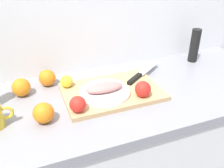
# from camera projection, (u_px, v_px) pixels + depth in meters

# --- Properties ---
(back_wall) EXTENTS (3.20, 0.05, 2.50)m
(back_wall) POSITION_uv_depth(u_px,v_px,m) (65.00, 4.00, 1.17)
(back_wall) COLOR white
(back_wall) RESTS_ON ground_plane
(cutting_board) EXTENTS (0.44, 0.30, 0.02)m
(cutting_board) POSITION_uv_depth(u_px,v_px,m) (112.00, 92.00, 1.13)
(cutting_board) COLOR tan
(cutting_board) RESTS_ON kitchen_counter
(white_plate) EXTENTS (0.22, 0.22, 0.01)m
(white_plate) POSITION_uv_depth(u_px,v_px,m) (104.00, 92.00, 1.09)
(white_plate) COLOR white
(white_plate) RESTS_ON cutting_board
(fish_fillet) EXTENTS (0.17, 0.07, 0.04)m
(fish_fillet) POSITION_uv_depth(u_px,v_px,m) (104.00, 87.00, 1.08)
(fish_fillet) COLOR tan
(fish_fillet) RESTS_ON white_plate
(chef_knife) EXTENTS (0.25, 0.19, 0.02)m
(chef_knife) POSITION_uv_depth(u_px,v_px,m) (140.00, 75.00, 1.23)
(chef_knife) COLOR silver
(chef_knife) RESTS_ON cutting_board
(lemon_0) EXTENTS (0.06, 0.06, 0.06)m
(lemon_0) POSITION_uv_depth(u_px,v_px,m) (66.00, 81.00, 1.13)
(lemon_0) COLOR yellow
(lemon_0) RESTS_ON cutting_board
(tomato_0) EXTENTS (0.07, 0.07, 0.07)m
(tomato_0) POSITION_uv_depth(u_px,v_px,m) (143.00, 89.00, 1.06)
(tomato_0) COLOR red
(tomato_0) RESTS_ON cutting_board
(tomato_1) EXTENTS (0.07, 0.07, 0.07)m
(tomato_1) POSITION_uv_depth(u_px,v_px,m) (78.00, 104.00, 0.96)
(tomato_1) COLOR red
(tomato_1) RESTS_ON cutting_board
(orange_0) EXTENTS (0.08, 0.08, 0.08)m
(orange_0) POSITION_uv_depth(u_px,v_px,m) (43.00, 113.00, 0.93)
(orange_0) COLOR orange
(orange_0) RESTS_ON kitchen_counter
(orange_1) EXTENTS (0.08, 0.08, 0.08)m
(orange_1) POSITION_uv_depth(u_px,v_px,m) (47.00, 78.00, 1.18)
(orange_1) COLOR orange
(orange_1) RESTS_ON kitchen_counter
(orange_2) EXTENTS (0.08, 0.08, 0.08)m
(orange_2) POSITION_uv_depth(u_px,v_px,m) (21.00, 87.00, 1.10)
(orange_2) COLOR orange
(orange_2) RESTS_ON kitchen_counter
(pepper_mill) EXTENTS (0.05, 0.05, 0.19)m
(pepper_mill) POSITION_uv_depth(u_px,v_px,m) (194.00, 46.00, 1.40)
(pepper_mill) COLOR black
(pepper_mill) RESTS_ON kitchen_counter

